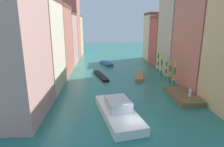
# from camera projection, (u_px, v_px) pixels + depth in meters

# --- Properties ---
(ground_plane) EXTENTS (154.00, 154.00, 0.00)m
(ground_plane) POSITION_uv_depth(u_px,v_px,m) (117.00, 73.00, 44.87)
(ground_plane) COLOR #28756B
(building_left_0) EXTENTS (6.97, 10.16, 16.22)m
(building_left_0) POSITION_uv_depth(u_px,v_px,m) (10.00, 51.00, 21.95)
(building_left_0) COLOR tan
(building_left_0) RESTS_ON ground
(building_left_1) EXTENTS (6.97, 9.95, 15.37)m
(building_left_1) POSITION_uv_depth(u_px,v_px,m) (39.00, 45.00, 32.12)
(building_left_1) COLOR beige
(building_left_1) RESTS_ON ground
(building_left_2) EXTENTS (6.97, 10.99, 15.29)m
(building_left_2) POSITION_uv_depth(u_px,v_px,m) (54.00, 41.00, 42.42)
(building_left_2) COLOR #C6705B
(building_left_2) RESTS_ON ground
(building_left_3) EXTENTS (6.97, 10.57, 14.12)m
(building_left_3) POSITION_uv_depth(u_px,v_px,m) (63.00, 40.00, 53.06)
(building_left_3) COLOR tan
(building_left_3) RESTS_ON ground
(building_left_4) EXTENTS (6.97, 8.75, 22.39)m
(building_left_4) POSITION_uv_depth(u_px,v_px,m) (68.00, 24.00, 61.72)
(building_left_4) COLOR #C6705B
(building_left_4) RESTS_ON ground
(building_left_5) EXTENTS (6.97, 8.71, 14.47)m
(building_left_5) POSITION_uv_depth(u_px,v_px,m) (73.00, 35.00, 71.08)
(building_left_5) COLOR #DBB77A
(building_left_5) RESTS_ON ground
(building_right_1) EXTENTS (6.97, 11.61, 20.11)m
(building_right_1) POSITION_uv_depth(u_px,v_px,m) (204.00, 31.00, 32.88)
(building_right_1) COLOR #C6705B
(building_right_1) RESTS_ON ground
(building_right_2) EXTENTS (6.97, 10.20, 20.36)m
(building_right_2) POSITION_uv_depth(u_px,v_px,m) (179.00, 29.00, 43.66)
(building_right_2) COLOR #BCB299
(building_right_2) RESTS_ON ground
(building_right_3) EXTENTS (6.97, 7.81, 13.49)m
(building_right_3) POSITION_uv_depth(u_px,v_px,m) (164.00, 41.00, 53.56)
(building_right_3) COLOR #B25147
(building_right_3) RESTS_ON ground
(building_right_4) EXTENTS (6.97, 8.16, 14.76)m
(building_right_4) POSITION_uv_depth(u_px,v_px,m) (156.00, 37.00, 61.29)
(building_right_4) COLOR beige
(building_right_4) RESTS_ON ground
(waterfront_dock) EXTENTS (3.38, 7.35, 0.74)m
(waterfront_dock) POSITION_uv_depth(u_px,v_px,m) (182.00, 96.00, 29.51)
(waterfront_dock) COLOR brown
(waterfront_dock) RESTS_ON ground
(person_on_dock) EXTENTS (0.36, 0.36, 1.41)m
(person_on_dock) POSITION_uv_depth(u_px,v_px,m) (190.00, 92.00, 28.21)
(person_on_dock) COLOR white
(person_on_dock) RESTS_ON waterfront_dock
(mooring_pole_0) EXTENTS (0.28, 0.28, 5.14)m
(mooring_pole_0) POSITION_uv_depth(u_px,v_px,m) (175.00, 73.00, 34.48)
(mooring_pole_0) COLOR #197247
(mooring_pole_0) RESTS_ON ground
(mooring_pole_1) EXTENTS (0.29, 0.29, 4.93)m
(mooring_pole_1) POSITION_uv_depth(u_px,v_px,m) (170.00, 70.00, 36.91)
(mooring_pole_1) COLOR #197247
(mooring_pole_1) RESTS_ON ground
(mooring_pole_2) EXTENTS (0.32, 0.32, 3.96)m
(mooring_pole_2) POSITION_uv_depth(u_px,v_px,m) (166.00, 70.00, 39.12)
(mooring_pole_2) COLOR #197247
(mooring_pole_2) RESTS_ON ground
(mooring_pole_3) EXTENTS (0.34, 0.34, 5.14)m
(mooring_pole_3) POSITION_uv_depth(u_px,v_px,m) (162.00, 64.00, 41.95)
(mooring_pole_3) COLOR #197247
(mooring_pole_3) RESTS_ON ground
(mooring_pole_4) EXTENTS (0.35, 0.35, 4.67)m
(mooring_pole_4) POSITION_uv_depth(u_px,v_px,m) (158.00, 62.00, 45.19)
(mooring_pole_4) COLOR #197247
(mooring_pole_4) RESTS_ON ground
(vaporetto_white) EXTENTS (5.75, 10.81, 2.30)m
(vaporetto_white) POSITION_uv_depth(u_px,v_px,m) (118.00, 111.00, 23.53)
(vaporetto_white) COLOR white
(vaporetto_white) RESTS_ON ground
(gondola_black) EXTENTS (3.40, 8.64, 0.51)m
(gondola_black) POSITION_uv_depth(u_px,v_px,m) (101.00, 76.00, 41.57)
(gondola_black) COLOR black
(gondola_black) RESTS_ON ground
(motorboat_0) EXTENTS (3.73, 6.39, 0.67)m
(motorboat_0) POSITION_uv_depth(u_px,v_px,m) (106.00, 64.00, 54.25)
(motorboat_0) COLOR #234C93
(motorboat_0) RESTS_ON ground
(motorboat_1) EXTENTS (3.01, 7.51, 0.65)m
(motorboat_1) POSITION_uv_depth(u_px,v_px,m) (139.00, 76.00, 41.07)
(motorboat_1) COLOR olive
(motorboat_1) RESTS_ON ground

